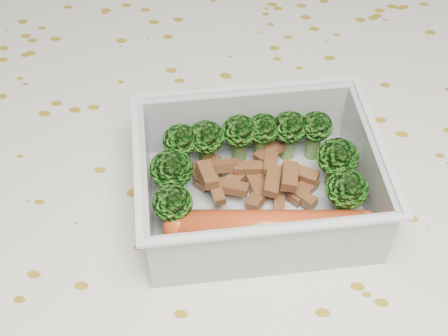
# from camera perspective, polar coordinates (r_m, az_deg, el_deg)

# --- Properties ---
(dining_table) EXTENTS (1.40, 0.90, 0.75)m
(dining_table) POSITION_cam_1_polar(r_m,az_deg,el_deg) (0.52, -0.92, -8.68)
(dining_table) COLOR brown
(dining_table) RESTS_ON ground
(tablecloth) EXTENTS (1.46, 0.96, 0.19)m
(tablecloth) POSITION_cam_1_polar(r_m,az_deg,el_deg) (0.47, -0.99, -5.48)
(tablecloth) COLOR silver
(tablecloth) RESTS_ON dining_table
(lunch_container) EXTENTS (0.19, 0.16, 0.06)m
(lunch_container) POSITION_cam_1_polar(r_m,az_deg,el_deg) (0.42, 3.10, -1.78)
(lunch_container) COLOR silver
(lunch_container) RESTS_ON tablecloth
(broccoli_florets) EXTENTS (0.15, 0.10, 0.04)m
(broccoli_florets) POSITION_cam_1_polar(r_m,az_deg,el_deg) (0.43, 2.67, 1.16)
(broccoli_florets) COLOR #608C3F
(broccoli_florets) RESTS_ON lunch_container
(meat_pile) EXTENTS (0.09, 0.07, 0.02)m
(meat_pile) POSITION_cam_1_polar(r_m,az_deg,el_deg) (0.44, 2.77, -0.85)
(meat_pile) COLOR brown
(meat_pile) RESTS_ON lunch_container
(sausage) EXTENTS (0.14, 0.04, 0.02)m
(sausage) POSITION_cam_1_polar(r_m,az_deg,el_deg) (0.40, 4.37, -5.38)
(sausage) COLOR #BB4019
(sausage) RESTS_ON lunch_container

